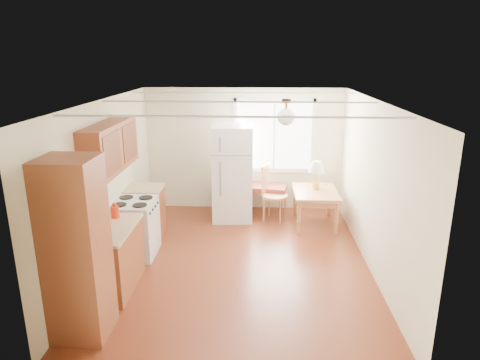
# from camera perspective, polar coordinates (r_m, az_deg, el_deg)

# --- Properties ---
(room_shell) EXTENTS (4.60, 5.60, 2.62)m
(room_shell) POSITION_cam_1_polar(r_m,az_deg,el_deg) (6.36, -0.23, -0.75)
(room_shell) COLOR #541F11
(room_shell) RESTS_ON ground
(kitchen_run) EXTENTS (0.65, 3.40, 2.20)m
(kitchen_run) POSITION_cam_1_polar(r_m,az_deg,el_deg) (6.24, -16.56, -5.83)
(kitchen_run) COLOR brown
(kitchen_run) RESTS_ON ground
(window_unit) EXTENTS (1.64, 0.05, 1.51)m
(window_unit) POSITION_cam_1_polar(r_m,az_deg,el_deg) (8.70, 4.56, 5.90)
(window_unit) COLOR white
(window_unit) RESTS_ON room_shell
(pendant_light) EXTENTS (0.26, 0.26, 0.40)m
(pendant_light) POSITION_cam_1_polar(r_m,az_deg,el_deg) (6.54, 6.14, 8.49)
(pendant_light) COLOR black
(pendant_light) RESTS_ON room_shell
(refrigerator) EXTENTS (0.80, 0.81, 1.85)m
(refrigerator) POSITION_cam_1_polar(r_m,az_deg,el_deg) (8.26, -1.06, 0.94)
(refrigerator) COLOR white
(refrigerator) RESTS_ON ground
(bench) EXTENTS (1.37, 0.69, 0.61)m
(bench) POSITION_cam_1_polar(r_m,az_deg,el_deg) (8.63, 1.83, -1.05)
(bench) COLOR #5E1D16
(bench) RESTS_ON ground
(dining_table) EXTENTS (0.81, 1.08, 0.67)m
(dining_table) POSITION_cam_1_polar(r_m,az_deg,el_deg) (8.16, 10.01, -2.12)
(dining_table) COLOR #B47345
(dining_table) RESTS_ON ground
(chair) EXTENTS (0.53, 0.53, 1.10)m
(chair) POSITION_cam_1_polar(r_m,az_deg,el_deg) (8.28, 4.01, -1.15)
(chair) COLOR #B47345
(chair) RESTS_ON ground
(table_lamp) EXTENTS (0.31, 0.31, 0.54)m
(table_lamp) POSITION_cam_1_polar(r_m,az_deg,el_deg) (8.15, 10.18, 1.48)
(table_lamp) COLOR gold
(table_lamp) RESTS_ON dining_table
(coffee_maker) EXTENTS (0.19, 0.24, 0.34)m
(coffee_maker) POSITION_cam_1_polar(r_m,az_deg,el_deg) (5.61, -18.89, -6.56)
(coffee_maker) COLOR black
(coffee_maker) RESTS_ON kitchen_run
(kettle) EXTENTS (0.12, 0.12, 0.23)m
(kettle) POSITION_cam_1_polar(r_m,az_deg,el_deg) (6.31, -16.34, -4.05)
(kettle) COLOR red
(kettle) RESTS_ON kitchen_run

